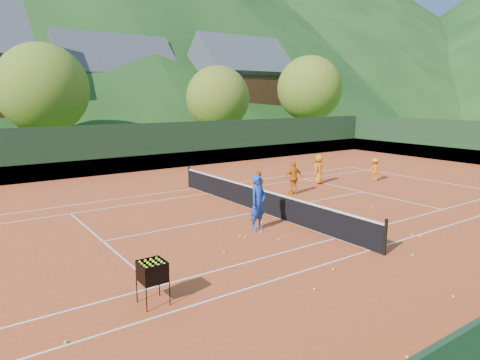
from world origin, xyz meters
TOP-DOWN VIEW (x-y plane):
  - ground at (0.00, 0.00)m, footprint 400.00×400.00m
  - clay_court at (0.00, 0.00)m, footprint 40.00×24.00m
  - coach at (-1.56, -1.89)m, footprint 0.81×0.64m
  - student_a at (0.80, 1.21)m, footprint 0.83×0.73m
  - student_b at (3.27, 1.61)m, footprint 1.00×0.56m
  - student_c at (6.08, 2.73)m, footprint 0.91×0.76m
  - student_d at (9.17, 1.47)m, footprint 0.95×0.77m
  - tennis_ball_0 at (-1.67, -2.25)m, footprint 0.07×0.07m
  - tennis_ball_1 at (-2.08, -5.92)m, footprint 0.07×0.07m
  - tennis_ball_2 at (-3.35, -6.49)m, footprint 0.07×0.07m
  - tennis_ball_3 at (-1.71, -3.20)m, footprint 0.07×0.07m
  - tennis_ball_6 at (-2.45, -2.38)m, footprint 0.07×0.07m
  - tennis_ball_7 at (1.55, -2.78)m, footprint 0.07×0.07m
  - tennis_ball_8 at (-3.79, -3.18)m, footprint 0.07×0.07m
  - tennis_ball_9 at (0.21, -5.45)m, footprint 0.07×0.07m
  - tennis_ball_10 at (0.61, -6.52)m, footprint 0.07×0.07m
  - tennis_ball_12 at (-3.98, -9.41)m, footprint 0.07×0.07m
  - tennis_ball_13 at (-0.94, -1.35)m, footprint 0.07×0.07m
  - tennis_ball_14 at (-2.52, -2.17)m, footprint 0.07×0.07m
  - tennis_ball_15 at (-8.83, -5.43)m, footprint 0.07×0.07m
  - tennis_ball_17 at (-1.01, -8.63)m, footprint 0.07×0.07m
  - tennis_ball_18 at (0.21, -5.15)m, footprint 0.07×0.07m
  - tennis_ball_19 at (2.35, -5.65)m, footprint 0.07×0.07m
  - tennis_ball_21 at (4.23, -2.28)m, footprint 0.07×0.07m
  - tennis_ball_22 at (2.25, -5.42)m, footprint 0.07×0.07m
  - court_lines at (0.00, 0.00)m, footprint 23.83×11.03m
  - tennis_net at (0.00, 0.00)m, footprint 0.10×12.07m
  - perimeter_fence at (0.00, 0.00)m, footprint 40.40×24.24m
  - ball_hopper at (-6.81, -4.89)m, footprint 0.57×0.57m
  - chalet_mid at (6.00, 34.00)m, footprint 12.65×8.82m
  - chalet_right at (20.00, 30.00)m, footprint 11.50×8.82m
  - tree_b at (-4.00, 20.00)m, footprint 6.40×6.40m
  - tree_c at (10.00, 19.00)m, footprint 5.60×5.60m
  - tree_d at (22.00, 20.00)m, footprint 6.80×6.80m

SIDE VIEW (x-z plane):
  - ground at x=0.00m, z-range 0.00..0.00m
  - clay_court at x=0.00m, z-range 0.00..0.02m
  - court_lines at x=0.00m, z-range 0.02..0.03m
  - tennis_ball_0 at x=-1.67m, z-range 0.02..0.09m
  - tennis_ball_1 at x=-2.08m, z-range 0.02..0.09m
  - tennis_ball_2 at x=-3.35m, z-range 0.02..0.09m
  - tennis_ball_3 at x=-1.71m, z-range 0.02..0.09m
  - tennis_ball_6 at x=-2.45m, z-range 0.02..0.09m
  - tennis_ball_7 at x=1.55m, z-range 0.02..0.09m
  - tennis_ball_8 at x=-3.79m, z-range 0.02..0.09m
  - tennis_ball_9 at x=0.21m, z-range 0.02..0.09m
  - tennis_ball_10 at x=0.61m, z-range 0.02..0.09m
  - tennis_ball_12 at x=-3.98m, z-range 0.02..0.09m
  - tennis_ball_13 at x=-0.94m, z-range 0.02..0.09m
  - tennis_ball_14 at x=-2.52m, z-range 0.02..0.09m
  - tennis_ball_15 at x=-8.83m, z-range 0.02..0.09m
  - tennis_ball_17 at x=-1.01m, z-range 0.02..0.09m
  - tennis_ball_18 at x=0.21m, z-range 0.02..0.09m
  - tennis_ball_19 at x=2.35m, z-range 0.02..0.09m
  - tennis_ball_21 at x=4.23m, z-range 0.02..0.09m
  - tennis_ball_22 at x=2.25m, z-range 0.02..0.09m
  - tennis_net at x=0.00m, z-range -0.03..1.07m
  - student_d at x=9.17m, z-range 0.02..1.31m
  - student_a at x=0.80m, z-range 0.02..1.44m
  - ball_hopper at x=-6.81m, z-range 0.27..1.27m
  - student_c at x=6.08m, z-range 0.02..1.61m
  - student_b at x=3.27m, z-range 0.02..1.63m
  - coach at x=-1.56m, z-range 0.02..1.97m
  - perimeter_fence at x=0.00m, z-range -0.23..2.77m
  - tree_c at x=10.00m, z-range 0.87..8.22m
  - chalet_mid at x=6.00m, z-range -0.74..10.72m
  - tree_b at x=-4.00m, z-range 0.99..9.39m
  - chalet_right at x=20.00m, z-range -0.70..11.21m
  - tree_d at x=22.00m, z-range 1.06..9.98m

